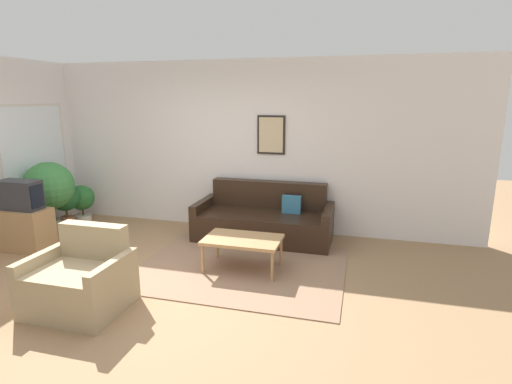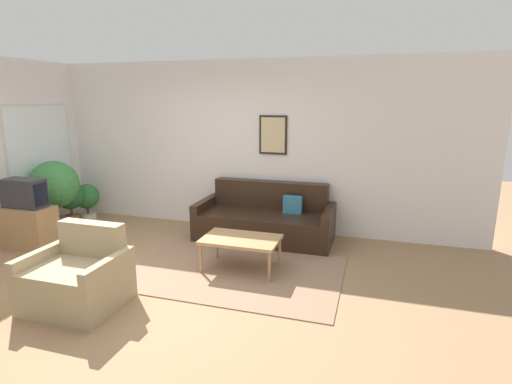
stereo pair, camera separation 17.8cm
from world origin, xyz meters
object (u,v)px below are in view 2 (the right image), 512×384
Objects in this scene: tv at (24,193)px; armchair at (78,279)px; couch at (266,220)px; potted_plant_tall at (54,186)px; coffee_table at (241,241)px.

tv reaches higher than armchair.
potted_plant_tall is (-3.36, -0.60, 0.45)m from couch.
coffee_table is at bearing 36.85° from armchair.
couch reaches higher than coffee_table.
armchair is at bearing -43.29° from potted_plant_tall.
couch is 1.80× the size of potted_plant_tall.
couch is at bearing 10.05° from potted_plant_tall.
coffee_table is at bearing -89.08° from couch.
potted_plant_tall is at bearing 103.49° from tv.
tv is 0.76m from potted_plant_tall.
potted_plant_tall is at bearing -169.95° from couch.
coffee_table is 1.03× the size of armchair.
coffee_table is 3.23m from tv.
potted_plant_tall reaches higher than coffee_table.
couch is 3.44m from potted_plant_tall.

